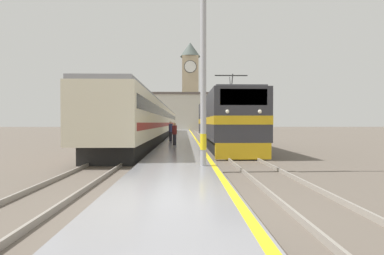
{
  "coord_description": "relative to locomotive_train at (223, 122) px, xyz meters",
  "views": [
    {
      "loc": [
        0.31,
        -6.48,
        1.89
      ],
      "look_at": [
        1.04,
        23.37,
        1.41
      ],
      "focal_mm": 28.0,
      "sensor_mm": 36.0,
      "label": 1
    }
  ],
  "objects": [
    {
      "name": "station_building",
      "position": [
        -1.72,
        51.39,
        2.59
      ],
      "size": [
        25.48,
        7.96,
        9.09
      ],
      "color": "beige",
      "rests_on": "ground"
    },
    {
      "name": "second_waiting_passenger",
      "position": [
        -3.62,
        -0.85,
        -0.85
      ],
      "size": [
        0.34,
        0.34,
        1.63
      ],
      "color": "#23232D",
      "rests_on": "platform"
    },
    {
      "name": "catenary_mast",
      "position": [
        -2.07,
        -11.29,
        2.21
      ],
      "size": [
        2.49,
        0.24,
        7.72
      ],
      "color": "#9E9EA3",
      "rests_on": "platform"
    },
    {
      "name": "clock_tower",
      "position": [
        -1.3,
        63.52,
        11.38
      ],
      "size": [
        5.73,
        5.73,
        24.92
      ],
      "color": "tan",
      "rests_on": "ground"
    },
    {
      "name": "rail_track_near",
      "position": [
        0.0,
        9.02,
        -1.95
      ],
      "size": [
        2.84,
        140.0,
        0.16
      ],
      "color": "#60564C",
      "rests_on": "ground"
    },
    {
      "name": "platform",
      "position": [
        -3.19,
        9.02,
        -1.84
      ],
      "size": [
        3.1,
        140.0,
        0.28
      ],
      "color": "gray",
      "rests_on": "ground"
    },
    {
      "name": "locomotive_train",
      "position": [
        0.0,
        0.0,
        0.0
      ],
      "size": [
        2.92,
        16.0,
        4.85
      ],
      "color": "black",
      "rests_on": "ground"
    },
    {
      "name": "passenger_train",
      "position": [
        -6.31,
        14.88,
        0.09
      ],
      "size": [
        2.92,
        50.93,
        3.83
      ],
      "color": "black",
      "rests_on": "ground"
    },
    {
      "name": "person_on_platform",
      "position": [
        -4.1,
        3.48,
        -0.79
      ],
      "size": [
        0.34,
        0.34,
        1.73
      ],
      "color": "#23232D",
      "rests_on": "platform"
    },
    {
      "name": "ground_plane",
      "position": [
        -3.19,
        14.02,
        -1.98
      ],
      "size": [
        200.0,
        200.0,
        0.0
      ],
      "primitive_type": "plane",
      "color": "#60564C"
    },
    {
      "name": "rail_track_far",
      "position": [
        -6.31,
        9.02,
        -1.95
      ],
      "size": [
        2.83,
        140.0,
        0.16
      ],
      "color": "#60564C",
      "rests_on": "ground"
    }
  ]
}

